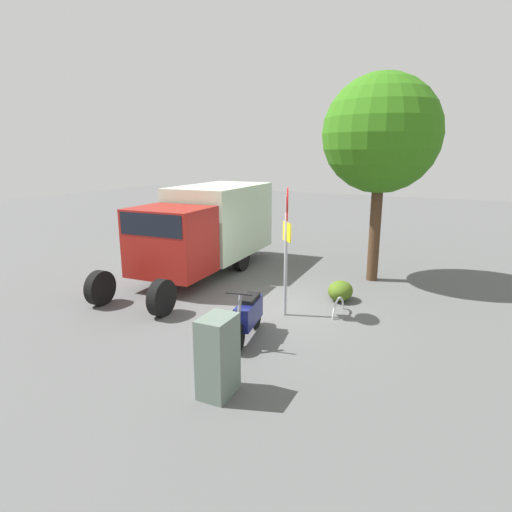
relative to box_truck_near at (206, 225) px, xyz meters
The scene contains 8 objects.
ground_plane 4.13m from the box_truck_near, 60.21° to the left, with size 60.00×60.00×0.00m, color #525353.
box_truck_near is the anchor object (origin of this frame).
motorcycle 5.45m from the box_truck_near, 43.06° to the left, with size 1.80×0.66×1.20m.
stop_sign 4.52m from the box_truck_near, 58.38° to the left, with size 0.71×0.33×3.06m.
street_tree 5.94m from the box_truck_near, 107.39° to the left, with size 3.37×3.37×6.03m.
utility_cabinet 7.44m from the box_truck_near, 35.13° to the left, with size 0.66×0.48×1.34m, color slate.
bike_rack_hoop 5.45m from the box_truck_near, 71.01° to the left, with size 0.85×0.85×0.05m, color #B7B7BC.
shrub_near_sign 4.93m from the box_truck_near, 81.11° to the left, with size 0.78×0.64×0.53m, color #435F19.
Camera 1 is at (9.41, 4.35, 3.85)m, focal length 29.98 mm.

